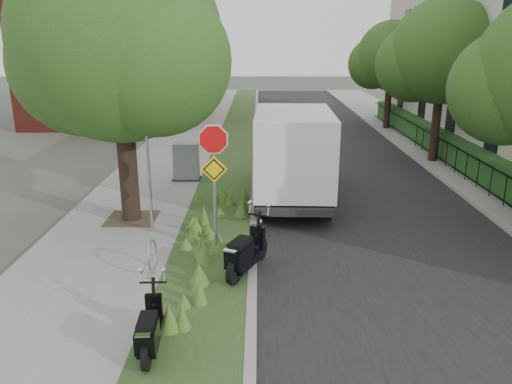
% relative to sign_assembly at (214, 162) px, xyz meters
% --- Properties ---
extents(ground, '(120.00, 120.00, 0.00)m').
position_rel_sign_assembly_xyz_m(ground, '(1.40, -0.58, -2.33)').
color(ground, '#4C5147').
rests_on(ground, ground).
extents(sidewalk_near, '(3.50, 60.00, 0.12)m').
position_rel_sign_assembly_xyz_m(sidewalk_near, '(-2.85, 9.42, -2.27)').
color(sidewalk_near, gray).
rests_on(sidewalk_near, ground).
extents(verge, '(2.00, 60.00, 0.12)m').
position_rel_sign_assembly_xyz_m(verge, '(-0.10, 9.42, -2.27)').
color(verge, '#2C461E').
rests_on(verge, ground).
extents(kerb_near, '(0.20, 60.00, 0.13)m').
position_rel_sign_assembly_xyz_m(kerb_near, '(0.90, 9.42, -2.26)').
color(kerb_near, '#9E9991').
rests_on(kerb_near, ground).
extents(road, '(7.00, 60.00, 0.01)m').
position_rel_sign_assembly_xyz_m(road, '(4.40, 9.42, -2.32)').
color(road, black).
rests_on(road, ground).
extents(kerb_far, '(0.20, 60.00, 0.13)m').
position_rel_sign_assembly_xyz_m(kerb_far, '(7.90, 9.42, -2.26)').
color(kerb_far, '#9E9991').
rests_on(kerb_far, ground).
extents(footpath_far, '(3.20, 60.00, 0.12)m').
position_rel_sign_assembly_xyz_m(footpath_far, '(9.60, 9.42, -2.27)').
color(footpath_far, gray).
rests_on(footpath_far, ground).
extents(street_tree_main, '(6.21, 5.54, 7.66)m').
position_rel_sign_assembly_xyz_m(street_tree_main, '(-2.68, 2.28, 2.48)').
color(street_tree_main, black).
rests_on(street_tree_main, ground).
extents(bare_post, '(0.08, 0.08, 4.00)m').
position_rel_sign_assembly_xyz_m(bare_post, '(-1.80, 1.22, -0.21)').
color(bare_post, '#A5A8AD').
rests_on(bare_post, ground).
extents(bike_hoop, '(0.06, 0.78, 0.77)m').
position_rel_sign_assembly_xyz_m(bike_hoop, '(-1.30, -1.18, -1.83)').
color(bike_hoop, '#A5A8AD').
rests_on(bike_hoop, ground).
extents(sign_assembly, '(0.94, 0.08, 3.22)m').
position_rel_sign_assembly_xyz_m(sign_assembly, '(0.00, 0.00, 0.00)').
color(sign_assembly, '#A5A8AD').
rests_on(sign_assembly, ground).
extents(fence_far, '(0.04, 24.00, 1.00)m').
position_rel_sign_assembly_xyz_m(fence_far, '(8.60, 9.42, -1.66)').
color(fence_far, black).
rests_on(fence_far, ground).
extents(hedge_far, '(1.00, 24.00, 1.10)m').
position_rel_sign_assembly_xyz_m(hedge_far, '(9.30, 9.42, -1.66)').
color(hedge_far, '#1E4E1C').
rests_on(hedge_far, footpath_far).
extents(brick_building, '(9.40, 10.40, 8.30)m').
position_rel_sign_assembly_xyz_m(brick_building, '(-8.10, 21.42, 1.88)').
color(brick_building, maroon).
rests_on(brick_building, ground).
extents(far_tree_b, '(4.83, 4.31, 6.56)m').
position_rel_sign_assembly_xyz_m(far_tree_b, '(8.34, 9.46, 2.04)').
color(far_tree_b, black).
rests_on(far_tree_b, ground).
extents(far_tree_c, '(4.37, 3.89, 5.93)m').
position_rel_sign_assembly_xyz_m(far_tree_c, '(8.34, 17.46, 1.63)').
color(far_tree_c, black).
rests_on(far_tree_c, ground).
extents(scooter_near, '(0.37, 1.56, 0.75)m').
position_rel_sign_assembly_xyz_m(scooter_near, '(-0.74, -4.19, -1.84)').
color(scooter_near, black).
rests_on(scooter_near, ground).
extents(scooter_far, '(0.94, 1.72, 0.88)m').
position_rel_sign_assembly_xyz_m(scooter_far, '(0.71, -1.32, -1.78)').
color(scooter_far, black).
rests_on(scooter_far, ground).
extents(box_truck, '(2.41, 5.69, 2.54)m').
position_rel_sign_assembly_xyz_m(box_truck, '(2.11, 4.23, -0.67)').
color(box_truck, '#262628').
rests_on(box_truck, ground).
extents(utility_cabinet, '(1.03, 0.70, 1.35)m').
position_rel_sign_assembly_xyz_m(utility_cabinet, '(-1.59, 6.39, -1.56)').
color(utility_cabinet, '#262628').
rests_on(utility_cabinet, ground).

